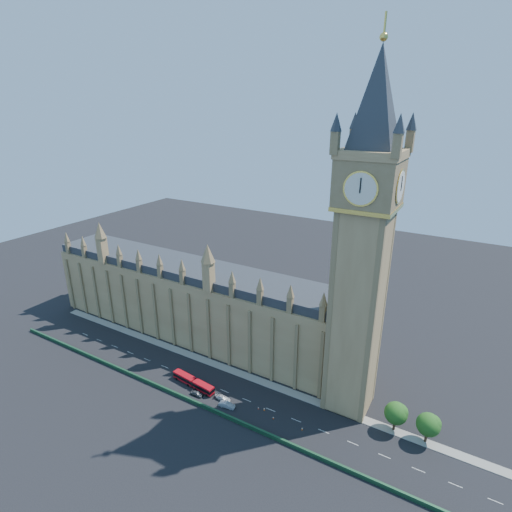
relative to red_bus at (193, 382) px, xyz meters
The scene contains 15 objects.
ground 6.41m from the red_bus, 27.81° to the left, with size 400.00×400.00×0.00m, color black.
palace_westminster 33.99m from the red_bus, 127.99° to the left, with size 120.00×20.00×28.00m.
elizabeth_tower 70.76m from the red_bus, 21.23° to the left, with size 20.59×20.59×105.00m.
bridge_parapet 8.26m from the red_bus, 47.69° to the right, with size 160.00×0.60×1.20m, color #1E4C2D.
kerb_north 13.66m from the red_bus, 65.98° to the left, with size 160.00×3.00×0.16m, color gray.
tree_east_near 59.36m from the red_bus, 12.69° to the left, with size 6.00×6.00×8.50m.
tree_east_far 67.17m from the red_bus, 11.19° to the left, with size 6.00×6.00×8.50m.
red_bus is the anchor object (origin of this frame).
car_grey 4.61m from the red_bus, 39.06° to the right, with size 1.60×3.97×1.35m, color #414549.
car_silver 14.39m from the red_bus, ahead, with size 1.66×4.75×1.57m, color #AFB0B7.
car_white 11.57m from the red_bus, ahead, with size 1.95×4.81×1.40m, color silver.
cone_a 36.44m from the red_bus, ahead, with size 0.47×0.47×0.73m.
cone_b 22.45m from the red_bus, ahead, with size 0.43×0.43×0.62m.
cone_c 24.15m from the red_bus, ahead, with size 0.53×0.53×0.73m.
cone_d 27.85m from the red_bus, ahead, with size 0.49×0.49×0.64m.
Camera 1 is at (62.30, -80.91, 81.05)m, focal length 28.00 mm.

